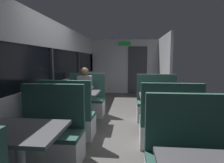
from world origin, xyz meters
TOP-DOWN VIEW (x-y plane):
  - ground_plane at (0.00, 0.00)m, footprint 3.30×9.20m
  - carriage_window_panel_left at (-1.45, 0.00)m, footprint 0.09×8.48m
  - carriage_end_bulkhead at (0.06, 4.19)m, footprint 2.90×0.11m
  - carriage_aisle_panel_right at (1.45, 3.00)m, footprint 0.08×2.40m
  - dining_table_near_window at (-0.89, -2.09)m, footprint 0.90×0.70m
  - bench_near_window_facing_entry at (-0.89, -1.39)m, footprint 0.95×0.50m
  - dining_table_mid_window at (-0.89, 0.12)m, footprint 0.90×0.70m
  - bench_mid_window_facing_end at (-0.89, -0.58)m, footprint 0.95×0.50m
  - bench_mid_window_facing_entry at (-0.89, 0.82)m, footprint 0.95×0.50m
  - dining_table_rear_aisle at (0.89, -0.08)m, footprint 0.90×0.70m
  - bench_rear_aisle_facing_end at (0.89, -0.78)m, footprint 0.95×0.50m
  - bench_rear_aisle_facing_entry at (0.89, 0.62)m, footprint 0.95×0.50m
  - seated_passenger at (-0.89, 0.75)m, footprint 0.47×0.55m
  - coffee_cup_primary at (-1.10, 0.14)m, footprint 0.07×0.07m

SIDE VIEW (x-z plane):
  - ground_plane at x=0.00m, z-range -0.02..0.00m
  - bench_near_window_facing_entry at x=-0.89m, z-range -0.22..0.88m
  - bench_mid_window_facing_end at x=-0.89m, z-range -0.22..0.88m
  - bench_mid_window_facing_entry at x=-0.89m, z-range -0.22..0.88m
  - bench_rear_aisle_facing_end at x=0.89m, z-range -0.22..0.88m
  - bench_rear_aisle_facing_entry at x=0.89m, z-range -0.22..0.88m
  - seated_passenger at x=-0.89m, z-range -0.09..1.17m
  - dining_table_near_window at x=-0.89m, z-range 0.27..1.01m
  - dining_table_mid_window at x=-0.89m, z-range 0.27..1.01m
  - dining_table_rear_aisle at x=0.89m, z-range 0.27..1.01m
  - coffee_cup_primary at x=-1.10m, z-range 0.74..0.83m
  - carriage_window_panel_left at x=-1.45m, z-range -0.04..2.26m
  - carriage_end_bulkhead at x=0.06m, z-range -0.01..2.29m
  - carriage_aisle_panel_right at x=1.45m, z-range 0.00..2.30m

